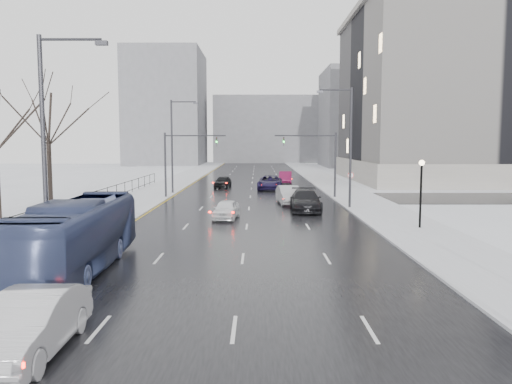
{
  "coord_description": "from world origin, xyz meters",
  "views": [
    {
      "loc": [
        0.68,
        -1.24,
        5.53
      ],
      "look_at": [
        0.61,
        29.19,
        2.5
      ],
      "focal_mm": 35.0,
      "sensor_mm": 36.0,
      "label": 1
    }
  ],
  "objects_px": {
    "lamppost_r_mid": "(421,184)",
    "bus": "(78,235)",
    "mast_signal_right": "(324,157)",
    "tree_park_e": "(51,203)",
    "sedan_right_near": "(289,195)",
    "sedan_center_near": "(226,209)",
    "sedan_center_far": "(223,182)",
    "sedan_right_far": "(305,200)",
    "sedan_right_cross": "(270,183)",
    "streetlight_l_far": "(174,142)",
    "streetlight_r_mid": "(348,141)",
    "sedan_right_distant": "(285,177)",
    "no_uturn_sign": "(351,178)",
    "streetlight_l_near": "(49,140)",
    "sedan_left_near": "(30,324)",
    "mast_signal_left": "(176,157)"
  },
  "relations": [
    {
      "from": "mast_signal_right",
      "to": "mast_signal_left",
      "type": "bearing_deg",
      "value": 180.0
    },
    {
      "from": "mast_signal_left",
      "to": "sedan_right_near",
      "type": "bearing_deg",
      "value": -24.95
    },
    {
      "from": "lamppost_r_mid",
      "to": "bus",
      "type": "distance_m",
      "value": 20.72
    },
    {
      "from": "sedan_right_distant",
      "to": "streetlight_r_mid",
      "type": "bearing_deg",
      "value": -77.83
    },
    {
      "from": "bus",
      "to": "streetlight_l_far",
      "type": "bearing_deg",
      "value": 90.27
    },
    {
      "from": "lamppost_r_mid",
      "to": "no_uturn_sign",
      "type": "distance_m",
      "value": 14.13
    },
    {
      "from": "tree_park_e",
      "to": "no_uturn_sign",
      "type": "distance_m",
      "value": 27.5
    },
    {
      "from": "streetlight_l_far",
      "to": "sedan_right_cross",
      "type": "relative_size",
      "value": 1.7
    },
    {
      "from": "mast_signal_right",
      "to": "sedan_right_cross",
      "type": "bearing_deg",
      "value": 120.48
    },
    {
      "from": "sedan_left_near",
      "to": "sedan_right_distant",
      "type": "height_order",
      "value": "sedan_left_near"
    },
    {
      "from": "streetlight_l_far",
      "to": "sedan_center_far",
      "type": "xyz_separation_m",
      "value": [
        4.67,
        7.24,
        -4.85
      ]
    },
    {
      "from": "streetlight_l_far",
      "to": "sedan_left_near",
      "type": "height_order",
      "value": "streetlight_l_far"
    },
    {
      "from": "mast_signal_right",
      "to": "no_uturn_sign",
      "type": "distance_m",
      "value": 4.77
    },
    {
      "from": "sedan_right_near",
      "to": "streetlight_l_far",
      "type": "bearing_deg",
      "value": 136.54
    },
    {
      "from": "sedan_left_near",
      "to": "mast_signal_left",
      "type": "bearing_deg",
      "value": 92.71
    },
    {
      "from": "tree_park_e",
      "to": "sedan_right_far",
      "type": "height_order",
      "value": "tree_park_e"
    },
    {
      "from": "streetlight_l_near",
      "to": "sedan_right_far",
      "type": "bearing_deg",
      "value": 55.46
    },
    {
      "from": "streetlight_l_far",
      "to": "tree_park_e",
      "type": "bearing_deg",
      "value": -141.43
    },
    {
      "from": "streetlight_r_mid",
      "to": "sedan_right_distant",
      "type": "relative_size",
      "value": 2.06
    },
    {
      "from": "streetlight_l_near",
      "to": "mast_signal_right",
      "type": "xyz_separation_m",
      "value": [
        15.49,
        28.0,
        -1.51
      ]
    },
    {
      "from": "mast_signal_right",
      "to": "sedan_center_near",
      "type": "bearing_deg",
      "value": -122.97
    },
    {
      "from": "sedan_center_far",
      "to": "sedan_right_far",
      "type": "bearing_deg",
      "value": -62.16
    },
    {
      "from": "streetlight_l_near",
      "to": "sedan_left_near",
      "type": "bearing_deg",
      "value": -71.29
    },
    {
      "from": "sedan_right_cross",
      "to": "sedan_center_far",
      "type": "relative_size",
      "value": 1.39
    },
    {
      "from": "sedan_right_far",
      "to": "sedan_center_near",
      "type": "bearing_deg",
      "value": -143.52
    },
    {
      "from": "sedan_center_near",
      "to": "sedan_right_cross",
      "type": "distance_m",
      "value": 22.73
    },
    {
      "from": "no_uturn_sign",
      "to": "sedan_right_near",
      "type": "bearing_deg",
      "value": -169.68
    },
    {
      "from": "mast_signal_right",
      "to": "no_uturn_sign",
      "type": "relative_size",
      "value": 2.41
    },
    {
      "from": "tree_park_e",
      "to": "streetlight_l_far",
      "type": "xyz_separation_m",
      "value": [
        10.03,
        8.0,
        5.62
      ]
    },
    {
      "from": "streetlight_r_mid",
      "to": "sedan_right_far",
      "type": "distance_m",
      "value": 6.12
    },
    {
      "from": "no_uturn_sign",
      "to": "streetlight_l_far",
      "type": "bearing_deg",
      "value": 155.27
    },
    {
      "from": "bus",
      "to": "sedan_right_cross",
      "type": "bearing_deg",
      "value": 74.23
    },
    {
      "from": "streetlight_r_mid",
      "to": "lamppost_r_mid",
      "type": "relative_size",
      "value": 2.34
    },
    {
      "from": "streetlight_r_mid",
      "to": "streetlight_l_far",
      "type": "xyz_separation_m",
      "value": [
        -16.33,
        12.0,
        0.0
      ]
    },
    {
      "from": "sedan_center_far",
      "to": "sedan_right_distant",
      "type": "xyz_separation_m",
      "value": [
        8.0,
        6.67,
        0.07
      ]
    },
    {
      "from": "streetlight_r_mid",
      "to": "streetlight_l_near",
      "type": "distance_m",
      "value": 25.82
    },
    {
      "from": "sedan_right_far",
      "to": "sedan_right_distant",
      "type": "bearing_deg",
      "value": 92.25
    },
    {
      "from": "streetlight_r_mid",
      "to": "sedan_right_distant",
      "type": "height_order",
      "value": "streetlight_r_mid"
    },
    {
      "from": "mast_signal_left",
      "to": "sedan_right_near",
      "type": "height_order",
      "value": "mast_signal_left"
    },
    {
      "from": "tree_park_e",
      "to": "streetlight_l_near",
      "type": "distance_m",
      "value": 26.61
    },
    {
      "from": "sedan_right_cross",
      "to": "sedan_center_far",
      "type": "height_order",
      "value": "sedan_right_cross"
    },
    {
      "from": "sedan_right_far",
      "to": "streetlight_l_far",
      "type": "bearing_deg",
      "value": 135.45
    },
    {
      "from": "sedan_right_near",
      "to": "sedan_left_near",
      "type": "bearing_deg",
      "value": -111.0
    },
    {
      "from": "lamppost_r_mid",
      "to": "mast_signal_right",
      "type": "xyz_separation_m",
      "value": [
        -3.67,
        18.0,
        1.16
      ]
    },
    {
      "from": "sedan_center_near",
      "to": "sedan_center_far",
      "type": "relative_size",
      "value": 0.95
    },
    {
      "from": "streetlight_l_near",
      "to": "sedan_right_cross",
      "type": "xyz_separation_m",
      "value": [
        10.34,
        36.75,
        -4.76
      ]
    },
    {
      "from": "mast_signal_left",
      "to": "bus",
      "type": "bearing_deg",
      "value": -89.34
    },
    {
      "from": "mast_signal_left",
      "to": "sedan_center_far",
      "type": "height_order",
      "value": "mast_signal_left"
    },
    {
      "from": "tree_park_e",
      "to": "sedan_right_near",
      "type": "relative_size",
      "value": 2.7
    },
    {
      "from": "streetlight_l_near",
      "to": "no_uturn_sign",
      "type": "distance_m",
      "value": 29.81
    }
  ]
}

